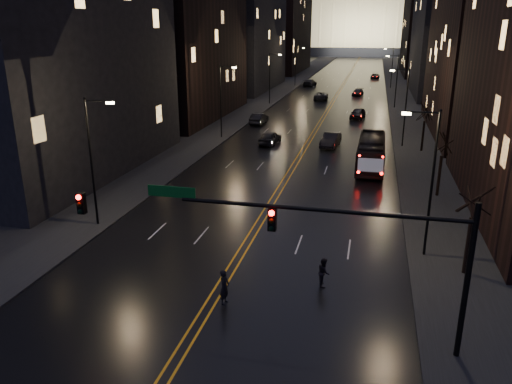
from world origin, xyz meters
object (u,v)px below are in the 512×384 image
Objects in this scene: oncoming_car_b at (259,119)px; traffic_signal at (329,235)px; oncoming_car_a at (270,138)px; pedestrian_b at (324,272)px; bus at (371,152)px; pedestrian_a at (224,287)px; receding_car_a at (331,140)px.

traffic_signal is at bearing 109.08° from oncoming_car_b.
pedestrian_b reaches higher than oncoming_car_a.
bus is 2.32× the size of oncoming_car_a.
oncoming_car_a is 2.91× the size of pedestrian_b.
oncoming_car_b is at bearing 129.17° from bus.
bus is 29.01m from pedestrian_a.
bus is at bearing -53.82° from receding_car_a.
oncoming_car_b is at bearing 18.90° from pedestrian_a.
traffic_signal reaches higher than oncoming_car_a.
pedestrian_a is 1.15× the size of pedestrian_b.
bus is 5.86× the size of pedestrian_a.
receding_car_a reaches higher than oncoming_car_b.
oncoming_car_a is at bearing 105.07° from traffic_signal.
pedestrian_a is at bearing -86.96° from receding_car_a.
oncoming_car_b is 49.24m from pedestrian_a.
bus is at bearing 151.75° from oncoming_car_a.
bus reaches higher than oncoming_car_a.
oncoming_car_a reaches higher than oncoming_car_b.
pedestrian_a is (9.20, -48.37, 0.15)m from oncoming_car_b.
oncoming_car_b is (-4.15, 12.30, -0.02)m from oncoming_car_a.
pedestrian_b is (9.73, -33.08, 0.01)m from oncoming_car_a.
pedestrian_a is (-6.80, -28.19, -0.59)m from bus.
traffic_signal is 38.71m from receding_car_a.
oncoming_car_a is at bearing -171.45° from receding_car_a.
receding_car_a is at bearing 120.52° from bus.
oncoming_car_a is 12.98m from oncoming_car_b.
pedestrian_b is (13.88, -45.37, 0.02)m from oncoming_car_b.
traffic_signal reaches higher than pedestrian_a.
pedestrian_a reaches higher than receding_car_a.
pedestrian_b is (-2.12, -25.19, -0.71)m from bus.
traffic_signal reaches higher than oncoming_car_b.
bus is at bearing 86.97° from traffic_signal.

